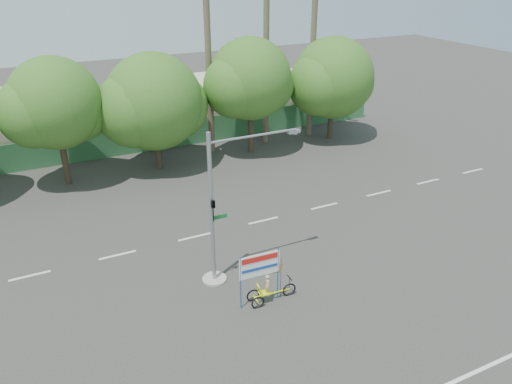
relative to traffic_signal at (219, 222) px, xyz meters
name	(u,v)px	position (x,y,z in m)	size (l,w,h in m)	color
ground	(308,316)	(2.20, -3.98, -2.92)	(120.00, 120.00, 0.00)	#33302D
fence	(158,137)	(2.20, 17.52, -1.92)	(38.00, 0.08, 2.00)	#336B3D
building_left	(7,125)	(-7.80, 22.02, -0.92)	(12.00, 8.00, 4.00)	beige
building_right	(232,100)	(10.20, 22.02, -1.12)	(14.00, 8.00, 3.60)	beige
tree_left	(55,107)	(-4.85, 14.02, 2.14)	(6.66, 5.60, 8.07)	#473828
tree_center	(153,105)	(1.14, 14.02, 1.55)	(7.62, 6.40, 7.85)	#473828
tree_right	(250,82)	(8.15, 14.02, 2.32)	(6.90, 5.80, 8.36)	#473828
tree_far_right	(332,80)	(15.15, 14.02, 1.73)	(7.38, 6.20, 7.94)	#473828
palm_tall	(267,0)	(10.20, 15.52, 7.55)	(3.73, 3.79, 17.45)	#70604C
palm_mid	(315,13)	(14.20, 15.52, 6.48)	(3.73, 3.79, 15.45)	#70604C
palm_short	(207,28)	(5.70, 15.52, 5.94)	(3.73, 3.79, 14.45)	#70604C
traffic_signal	(219,222)	(0.00, 0.00, 0.00)	(4.72, 1.10, 7.00)	gray
trike_billboard	(265,282)	(1.03, -2.39, -1.90)	(2.59, 0.62, 2.54)	black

